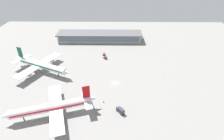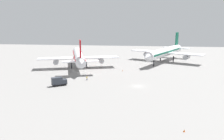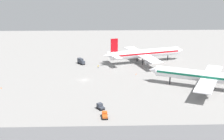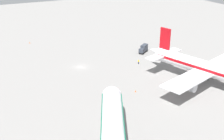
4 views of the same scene
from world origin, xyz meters
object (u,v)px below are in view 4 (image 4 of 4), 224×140
Objects in this scene: airplane_taxiing at (212,70)px; safety_cone_near_gate at (30,43)px; ground_crew_worker at (139,62)px; catering_truck at (144,49)px; safety_cone_mid_apron at (135,91)px.

safety_cone_near_gate is at bearing -166.62° from airplane_taxiing.
ground_crew_worker is (-27.09, -10.48, -4.83)m from airplane_taxiing.
catering_truck reaches higher than safety_cone_near_gate.
catering_truck reaches higher than safety_cone_mid_apron.
safety_cone_mid_apron is at bearing 19.27° from catering_truck.
safety_cone_near_gate is 67.00m from safety_cone_mid_apron.
ground_crew_worker reaches higher than safety_cone_near_gate.
catering_truck is 9.46× the size of safety_cone_near_gate.
airplane_taxiing is 83.36m from safety_cone_near_gate.
ground_crew_worker is 23.79m from safety_cone_mid_apron.
airplane_taxiing reaches higher than ground_crew_worker.
safety_cone_near_gate is at bearing -67.21° from ground_crew_worker.
safety_cone_near_gate and safety_cone_mid_apron have the same top height.
ground_crew_worker is 2.78× the size of safety_cone_mid_apron.
airplane_taxiing is at bearing 98.05° from ground_crew_worker.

